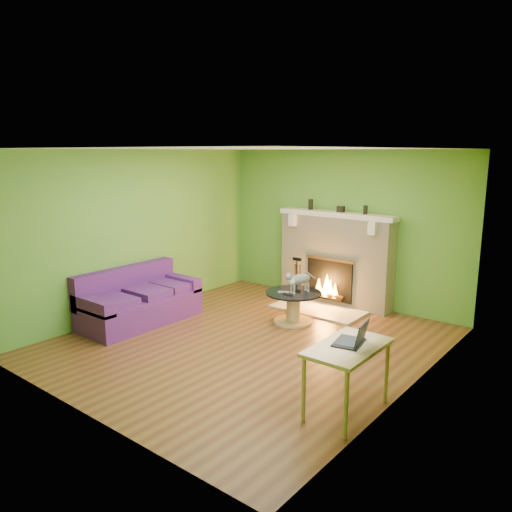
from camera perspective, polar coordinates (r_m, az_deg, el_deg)
The scene contains 22 objects.
floor at distance 6.95m, azimuth -0.82°, elevation -9.79°, with size 5.00×5.00×0.00m, color #582E19.
ceiling at distance 6.46m, azimuth -0.89°, elevation 12.16°, with size 5.00×5.00×0.00m, color white.
wall_back at distance 8.63m, azimuth 9.78°, elevation 3.26°, with size 5.00×5.00×0.00m, color #4F9530.
wall_front at distance 4.97m, azimuth -19.56°, elevation -3.60°, with size 5.00×5.00×0.00m, color #4F9530.
wall_left at distance 8.18m, azimuth -13.11°, elevation 2.65°, with size 5.00×5.00×0.00m, color #4F9530.
wall_right at distance 5.47m, azimuth 17.65°, elevation -2.10°, with size 5.00×5.00×0.00m, color #4F9530.
window_frame at distance 4.61m, azimuth 13.65°, elevation -1.23°, with size 1.20×1.20×0.00m, color silver.
window_pane at distance 4.61m, azimuth 13.56°, elevation -1.21°, with size 1.06×1.06×0.00m, color white.
fireplace at distance 8.57m, azimuth 9.06°, elevation -0.37°, with size 2.10×0.46×1.58m.
hearth at distance 8.33m, azimuth 7.12°, elevation -6.06°, with size 1.50×0.75×0.03m, color beige.
mantel at distance 8.42m, azimuth 9.16°, elevation 4.72°, with size 2.10×0.28×0.08m, color silver.
sofa at distance 7.86m, azimuth -13.30°, elevation -5.09°, with size 0.86×1.83×0.82m.
coffee_table at distance 7.65m, azimuth 4.29°, elevation -5.58°, with size 0.85×0.85×0.48m.
desk at distance 5.07m, azimuth 10.45°, elevation -10.92°, with size 0.55×0.95×0.71m.
cat at distance 7.55m, azimuth 5.05°, elevation -2.91°, with size 0.20×0.54×0.34m, color slate, non-canonical shape.
remote_silver at distance 7.55m, azimuth 3.17°, elevation -4.12°, with size 0.17×0.04×0.02m, color #969698.
remote_black at distance 7.44m, azimuth 3.65°, elevation -4.39°, with size 0.16×0.04×0.02m, color black.
laptop at distance 5.04m, azimuth 10.61°, elevation -8.43°, with size 0.30×0.35×0.26m, color black, non-canonical shape.
fire_tools at distance 8.62m, azimuth 4.68°, elevation -2.65°, with size 0.20×0.20×0.76m, color black, non-canonical shape.
mantel_vase_left at distance 8.70m, azimuth 6.27°, elevation 5.88°, with size 0.08×0.08×0.18m, color black.
mantel_vase_right at distance 8.20m, azimuth 12.40°, elevation 5.17°, with size 0.07×0.07×0.14m, color black.
mantel_box at distance 8.41m, azimuth 9.67°, elevation 5.30°, with size 0.12×0.08×0.10m, color black.
Camera 1 is at (4.12, -4.98, 2.57)m, focal length 35.00 mm.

